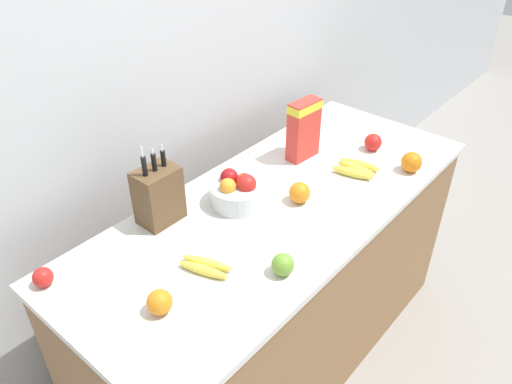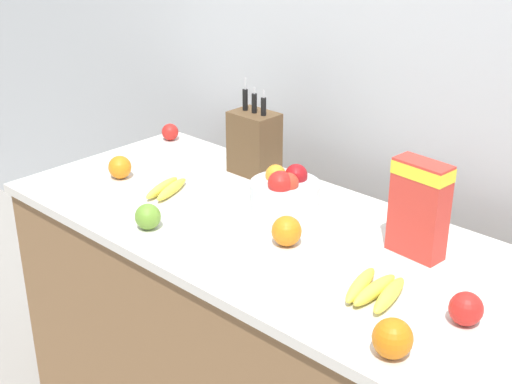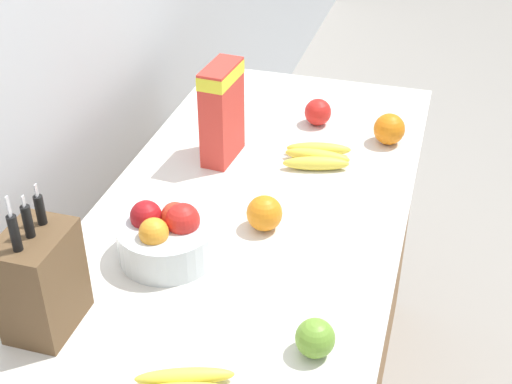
{
  "view_description": "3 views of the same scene",
  "coord_description": "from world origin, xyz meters",
  "px_view_note": "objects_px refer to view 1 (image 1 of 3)",
  "views": [
    {
      "loc": [
        -1.28,
        -0.97,
        2.07
      ],
      "look_at": [
        -0.08,
        0.06,
        0.98
      ],
      "focal_mm": 35.0,
      "sensor_mm": 36.0,
      "label": 1
    },
    {
      "loc": [
        1.19,
        -1.4,
        1.86
      ],
      "look_at": [
        -0.07,
        -0.05,
        1.05
      ],
      "focal_mm": 50.0,
      "sensor_mm": 36.0,
      "label": 2
    },
    {
      "loc": [
        -1.27,
        -0.41,
        1.92
      ],
      "look_at": [
        0.1,
        -0.02,
        0.98
      ],
      "focal_mm": 50.0,
      "sensor_mm": 36.0,
      "label": 3
    }
  ],
  "objects_px": {
    "apple_middle": "(373,142)",
    "orange_back_center": "(300,193)",
    "fruit_bowl": "(238,191)",
    "apple_rightmost": "(43,277)",
    "banana_bunch_right": "(205,266)",
    "banana_bunch_left": "(356,169)",
    "orange_front_left": "(411,162)",
    "knife_block": "(158,195)",
    "cereal_box": "(304,127)",
    "apple_rear": "(283,265)",
    "orange_front_center": "(160,302)"
  },
  "relations": [
    {
      "from": "apple_middle",
      "to": "orange_back_center",
      "type": "bearing_deg",
      "value": 178.83
    },
    {
      "from": "fruit_bowl",
      "to": "apple_rightmost",
      "type": "bearing_deg",
      "value": 167.23
    },
    {
      "from": "banana_bunch_right",
      "to": "apple_middle",
      "type": "relative_size",
      "value": 2.46
    },
    {
      "from": "banana_bunch_left",
      "to": "fruit_bowl",
      "type": "bearing_deg",
      "value": 154.52
    },
    {
      "from": "orange_back_center",
      "to": "orange_front_left",
      "type": "height_order",
      "value": "orange_front_left"
    },
    {
      "from": "knife_block",
      "to": "orange_back_center",
      "type": "height_order",
      "value": "knife_block"
    },
    {
      "from": "cereal_box",
      "to": "orange_front_left",
      "type": "distance_m",
      "value": 0.49
    },
    {
      "from": "apple_rear",
      "to": "orange_front_center",
      "type": "xyz_separation_m",
      "value": [
        -0.37,
        0.18,
        0.0
      ]
    },
    {
      "from": "banana_bunch_left",
      "to": "orange_front_left",
      "type": "relative_size",
      "value": 2.14
    },
    {
      "from": "fruit_bowl",
      "to": "banana_bunch_right",
      "type": "height_order",
      "value": "fruit_bowl"
    },
    {
      "from": "apple_middle",
      "to": "orange_front_left",
      "type": "relative_size",
      "value": 0.89
    },
    {
      "from": "orange_front_center",
      "to": "orange_front_left",
      "type": "distance_m",
      "value": 1.24
    },
    {
      "from": "orange_front_left",
      "to": "cereal_box",
      "type": "bearing_deg",
      "value": 115.52
    },
    {
      "from": "cereal_box",
      "to": "orange_back_center",
      "type": "height_order",
      "value": "cereal_box"
    },
    {
      "from": "knife_block",
      "to": "banana_bunch_left",
      "type": "xyz_separation_m",
      "value": [
        0.76,
        -0.38,
        -0.09
      ]
    },
    {
      "from": "cereal_box",
      "to": "apple_rear",
      "type": "xyz_separation_m",
      "value": [
        -0.65,
        -0.4,
        -0.11
      ]
    },
    {
      "from": "knife_block",
      "to": "orange_front_left",
      "type": "distance_m",
      "value": 1.08
    },
    {
      "from": "apple_rightmost",
      "to": "orange_front_center",
      "type": "distance_m",
      "value": 0.4
    },
    {
      "from": "knife_block",
      "to": "banana_bunch_right",
      "type": "bearing_deg",
      "value": -105.02
    },
    {
      "from": "knife_block",
      "to": "cereal_box",
      "type": "bearing_deg",
      "value": -10.03
    },
    {
      "from": "apple_middle",
      "to": "orange_front_left",
      "type": "xyz_separation_m",
      "value": [
        -0.06,
        -0.22,
        0.0
      ]
    },
    {
      "from": "apple_middle",
      "to": "orange_back_center",
      "type": "height_order",
      "value": "orange_back_center"
    },
    {
      "from": "apple_rightmost",
      "to": "knife_block",
      "type": "bearing_deg",
      "value": -2.44
    },
    {
      "from": "apple_rear",
      "to": "banana_bunch_right",
      "type": "bearing_deg",
      "value": 127.3
    },
    {
      "from": "cereal_box",
      "to": "fruit_bowl",
      "type": "distance_m",
      "value": 0.46
    },
    {
      "from": "orange_front_center",
      "to": "orange_back_center",
      "type": "relative_size",
      "value": 0.92
    },
    {
      "from": "knife_block",
      "to": "orange_front_center",
      "type": "relative_size",
      "value": 4.2
    },
    {
      "from": "banana_bunch_left",
      "to": "apple_middle",
      "type": "bearing_deg",
      "value": 11.83
    },
    {
      "from": "banana_bunch_left",
      "to": "orange_front_left",
      "type": "height_order",
      "value": "orange_front_left"
    },
    {
      "from": "apple_rightmost",
      "to": "orange_front_left",
      "type": "xyz_separation_m",
      "value": [
        1.39,
        -0.58,
        0.01
      ]
    },
    {
      "from": "cereal_box",
      "to": "apple_rightmost",
      "type": "relative_size",
      "value": 4.12
    },
    {
      "from": "orange_front_left",
      "to": "fruit_bowl",
      "type": "bearing_deg",
      "value": 148.13
    },
    {
      "from": "banana_bunch_left",
      "to": "apple_rightmost",
      "type": "distance_m",
      "value": 1.3
    },
    {
      "from": "banana_bunch_right",
      "to": "apple_rightmost",
      "type": "relative_size",
      "value": 2.99
    },
    {
      "from": "orange_back_center",
      "to": "orange_front_left",
      "type": "bearing_deg",
      "value": -24.8
    },
    {
      "from": "apple_rear",
      "to": "orange_front_left",
      "type": "relative_size",
      "value": 0.86
    },
    {
      "from": "banana_bunch_left",
      "to": "orange_front_center",
      "type": "bearing_deg",
      "value": 178.11
    },
    {
      "from": "banana_bunch_left",
      "to": "apple_rear",
      "type": "bearing_deg",
      "value": -168.41
    },
    {
      "from": "orange_front_center",
      "to": "fruit_bowl",
      "type": "bearing_deg",
      "value": 19.55
    },
    {
      "from": "banana_bunch_right",
      "to": "orange_front_center",
      "type": "xyz_separation_m",
      "value": [
        -0.21,
        -0.03,
        0.02
      ]
    },
    {
      "from": "knife_block",
      "to": "orange_back_center",
      "type": "bearing_deg",
      "value": -37.28
    },
    {
      "from": "orange_back_center",
      "to": "knife_block",
      "type": "bearing_deg",
      "value": 142.72
    },
    {
      "from": "fruit_bowl",
      "to": "apple_middle",
      "type": "bearing_deg",
      "value": -14.99
    },
    {
      "from": "orange_front_left",
      "to": "apple_rightmost",
      "type": "bearing_deg",
      "value": 157.55
    },
    {
      "from": "apple_rear",
      "to": "orange_back_center",
      "type": "xyz_separation_m",
      "value": [
        0.36,
        0.2,
        0.0
      ]
    },
    {
      "from": "apple_middle",
      "to": "orange_front_left",
      "type": "bearing_deg",
      "value": -104.54
    },
    {
      "from": "banana_bunch_left",
      "to": "orange_front_center",
      "type": "distance_m",
      "value": 1.07
    },
    {
      "from": "banana_bunch_right",
      "to": "orange_front_center",
      "type": "bearing_deg",
      "value": -173.28
    },
    {
      "from": "banana_bunch_left",
      "to": "orange_back_center",
      "type": "bearing_deg",
      "value": 170.37
    },
    {
      "from": "banana_bunch_left",
      "to": "apple_rear",
      "type": "distance_m",
      "value": 0.71
    }
  ]
}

